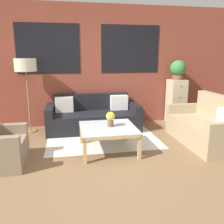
% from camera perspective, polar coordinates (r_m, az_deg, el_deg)
% --- Properties ---
extents(ground_plane, '(16.00, 16.00, 0.00)m').
position_cam_1_polar(ground_plane, '(3.69, -0.85, -13.05)').
color(ground_plane, brown).
extents(wall_back_brick, '(8.40, 0.09, 2.80)m').
position_cam_1_polar(wall_back_brick, '(5.73, -5.14, 10.95)').
color(wall_back_brick, brown).
rests_on(wall_back_brick, ground_plane).
extents(rug, '(2.20, 1.41, 0.00)m').
position_cam_1_polar(rug, '(4.80, -2.14, -6.61)').
color(rug, silver).
rests_on(rug, ground_plane).
extents(couch_dark, '(2.05, 0.88, 0.78)m').
position_cam_1_polar(couch_dark, '(5.41, -4.55, -1.29)').
color(couch_dark, black).
rests_on(couch_dark, ground_plane).
extents(settee_vintage, '(0.80, 1.64, 0.92)m').
position_cam_1_polar(settee_vintage, '(4.87, 21.63, -3.48)').
color(settee_vintage, tan).
rests_on(settee_vintage, ground_plane).
extents(coffee_table, '(0.95, 0.95, 0.44)m').
position_cam_1_polar(coffee_table, '(4.13, -0.96, -4.44)').
color(coffee_table, silver).
rests_on(coffee_table, ground_plane).
extents(floor_lamp, '(0.45, 0.45, 1.59)m').
position_cam_1_polar(floor_lamp, '(5.37, -20.06, 10.02)').
color(floor_lamp, olive).
rests_on(floor_lamp, ground_plane).
extents(drawer_cabinet, '(0.39, 0.43, 1.08)m').
position_cam_1_polar(drawer_cabinet, '(6.12, 15.15, 2.49)').
color(drawer_cabinet, '#C6B793').
rests_on(drawer_cabinet, ground_plane).
extents(potted_plant, '(0.38, 0.38, 0.47)m').
position_cam_1_polar(potted_plant, '(6.03, 15.61, 9.86)').
color(potted_plant, brown).
rests_on(potted_plant, drawer_cabinet).
extents(flower_vase, '(0.16, 0.16, 0.26)m').
position_cam_1_polar(flower_vase, '(4.11, -0.36, -1.46)').
color(flower_vase, brown).
rests_on(flower_vase, coffee_table).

